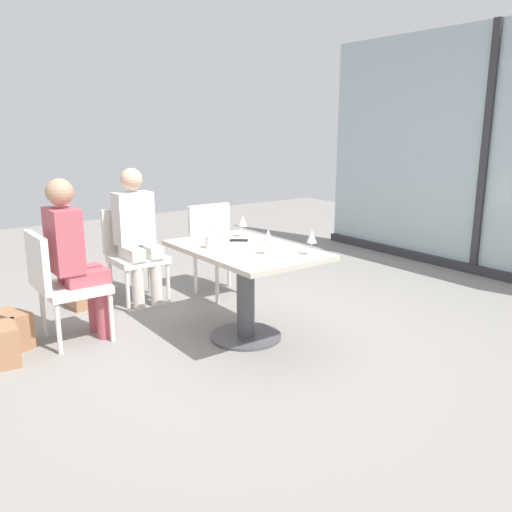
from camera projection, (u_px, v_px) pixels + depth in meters
The scene contains 17 objects.
ground_plane at pixel (246, 337), 4.18m from camera, with size 12.00×12.00×0.00m, color gray.
window_wall_backdrop at pixel (485, 165), 5.74m from camera, with size 4.50×0.10×2.70m.
dining_table_main at pixel (246, 273), 4.06m from camera, with size 1.23×0.79×0.73m.
chair_front_left at pixel (61, 281), 3.98m from camera, with size 0.46×0.50×0.87m.
chair_side_end at pixel (133, 249), 4.98m from camera, with size 0.50×0.46×0.87m.
chair_far_left at pixel (218, 244), 5.21m from camera, with size 0.50×0.46×0.87m.
person_front_left at pixel (73, 252), 3.99m from camera, with size 0.34×0.39×1.26m.
person_side_end at pixel (137, 230), 4.85m from camera, with size 0.39×0.34×1.26m.
wine_glass_0 at pixel (268, 236), 3.77m from camera, with size 0.07×0.07×0.18m.
wine_glass_1 at pixel (312, 237), 3.75m from camera, with size 0.07×0.07×0.18m.
wine_glass_2 at pixel (243, 221), 4.37m from camera, with size 0.07×0.07×0.18m.
wine_glass_3 at pixel (218, 224), 4.24m from camera, with size 0.07×0.07×0.18m.
coffee_cup at pixel (210, 242), 3.99m from camera, with size 0.08×0.08×0.09m, color white.
cell_phone_on_table at pixel (239, 240), 4.25m from camera, with size 0.07×0.14×0.01m, color black.
handbag_0 at pixel (13, 330), 3.97m from camera, with size 0.30×0.16×0.28m, color #A3704C.
handbag_1 at pixel (78, 293), 4.85m from camera, with size 0.30×0.16×0.28m, color #A3704C.
handbag_2 at pixel (6, 344), 3.71m from camera, with size 0.30×0.16×0.28m, color #A3704C.
Camera 1 is at (3.19, -2.26, 1.63)m, focal length 37.11 mm.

